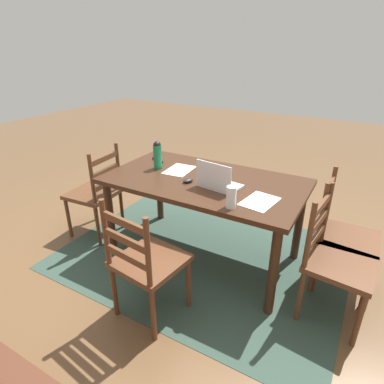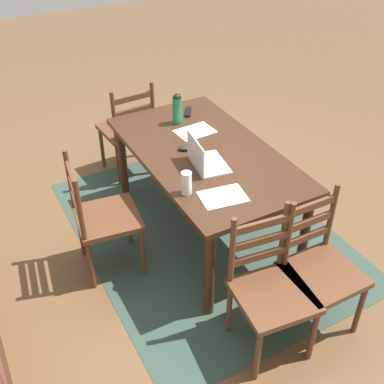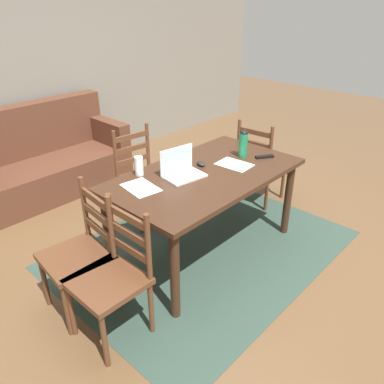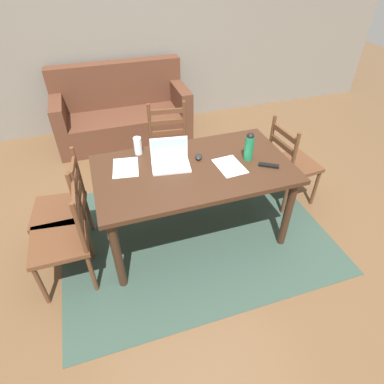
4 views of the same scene
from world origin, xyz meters
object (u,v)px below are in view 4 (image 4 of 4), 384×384
object	(u,v)px
chair_left_near	(64,239)
computer_mouse	(199,157)
dining_table	(194,176)
tv_remote	(269,165)
water_bottle	(249,146)
chair_left_far	(64,209)
chair_far_head	(170,150)
couch	(123,114)
chair_right_far	(291,164)
drinking_glass	(138,146)
laptop	(170,158)

from	to	relation	value
chair_left_near	computer_mouse	size ratio (longest dim) A/B	9.50
dining_table	tv_remote	distance (m)	0.65
water_bottle	computer_mouse	size ratio (longest dim) A/B	2.56
water_bottle	computer_mouse	bearing A→B (deg)	160.15
chair_left_far	chair_far_head	world-z (taller)	same
couch	chair_right_far	bearing A→B (deg)	-53.65
chair_left_near	drinking_glass	distance (m)	1.00
chair_right_far	water_bottle	xyz separation A→B (m)	(-0.63, -0.21, 0.45)
chair_left_near	water_bottle	bearing A→B (deg)	5.90
computer_mouse	tv_remote	size ratio (longest dim) A/B	0.59
dining_table	water_bottle	size ratio (longest dim) A/B	6.55
chair_left_far	laptop	xyz separation A→B (m)	(0.95, -0.07, 0.37)
chair_left_far	laptop	world-z (taller)	laptop
chair_far_head	laptop	world-z (taller)	laptop
chair_left_far	dining_table	bearing A→B (deg)	-9.23
chair_far_head	couch	distance (m)	1.38
water_bottle	computer_mouse	xyz separation A→B (m)	(-0.41, 0.15, -0.12)
drinking_glass	computer_mouse	world-z (taller)	drinking_glass
chair_right_far	computer_mouse	size ratio (longest dim) A/B	9.50
chair_left_near	chair_far_head	size ratio (longest dim) A/B	1.00
chair_left_near	chair_far_head	xyz separation A→B (m)	(1.13, 1.03, 0.00)
water_bottle	drinking_glass	bearing A→B (deg)	156.54
water_bottle	drinking_glass	xyz separation A→B (m)	(-0.90, 0.39, -0.05)
chair_left_near	chair_far_head	world-z (taller)	same
chair_left_near	laptop	xyz separation A→B (m)	(0.95, 0.30, 0.37)
water_bottle	dining_table	bearing A→B (deg)	177.64
computer_mouse	chair_left_near	bearing A→B (deg)	-145.85
chair_left_far	drinking_glass	size ratio (longest dim) A/B	5.95
chair_right_far	drinking_glass	xyz separation A→B (m)	(-1.53, 0.18, 0.40)
dining_table	couch	world-z (taller)	couch
laptop	water_bottle	world-z (taller)	water_bottle
couch	drinking_glass	distance (m)	1.88
chair_left_near	chair_right_far	bearing A→B (deg)	9.39
dining_table	chair_right_far	size ratio (longest dim) A/B	1.76
chair_left_far	couch	world-z (taller)	couch
chair_left_far	tv_remote	bearing A→B (deg)	-11.81
chair_left_near	computer_mouse	world-z (taller)	chair_left_near
chair_left_far	water_bottle	distance (m)	1.69
chair_far_head	dining_table	bearing A→B (deg)	-90.35
laptop	water_bottle	size ratio (longest dim) A/B	1.36
chair_left_near	chair_right_far	size ratio (longest dim) A/B	1.00
computer_mouse	tv_remote	xyz separation A→B (m)	(0.53, -0.31, -0.01)
computer_mouse	chair_left_far	bearing A→B (deg)	-163.06
chair_right_far	chair_far_head	distance (m)	1.30
chair_left_far	chair_right_far	bearing A→B (deg)	0.04
couch	water_bottle	world-z (taller)	water_bottle
laptop	computer_mouse	distance (m)	0.27
chair_left_near	tv_remote	bearing A→B (deg)	0.24
couch	chair_left_far	bearing A→B (deg)	-111.59
chair_right_far	chair_far_head	world-z (taller)	same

